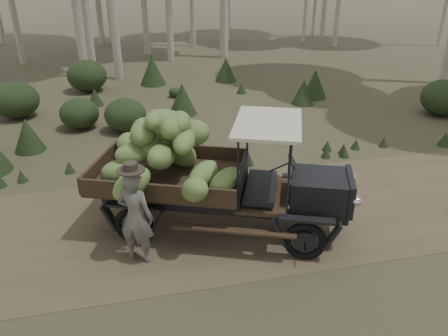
# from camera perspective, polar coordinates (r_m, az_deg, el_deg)

# --- Properties ---
(ground) EXTENTS (120.00, 120.00, 0.00)m
(ground) POSITION_cam_1_polar(r_m,az_deg,el_deg) (9.19, 5.30, -5.98)
(ground) COLOR #473D2B
(ground) RESTS_ON ground
(dirt_track) EXTENTS (70.00, 4.00, 0.01)m
(dirt_track) POSITION_cam_1_polar(r_m,az_deg,el_deg) (9.19, 5.30, -5.96)
(dirt_track) COLOR brown
(dirt_track) RESTS_ON ground
(banana_truck) EXTENTS (5.10, 3.39, 2.46)m
(banana_truck) POSITION_cam_1_polar(r_m,az_deg,el_deg) (8.15, -4.11, 0.86)
(banana_truck) COLOR black
(banana_truck) RESTS_ON ground
(farmer) EXTENTS (0.75, 0.67, 1.88)m
(farmer) POSITION_cam_1_polar(r_m,az_deg,el_deg) (7.56, -11.47, -6.15)
(farmer) COLOR #54514D
(farmer) RESTS_ON ground
(undergrowth) EXTENTS (23.76, 23.40, 1.40)m
(undergrowth) POSITION_cam_1_polar(r_m,az_deg,el_deg) (11.15, 0.41, 3.19)
(undergrowth) COLOR #233319
(undergrowth) RESTS_ON ground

